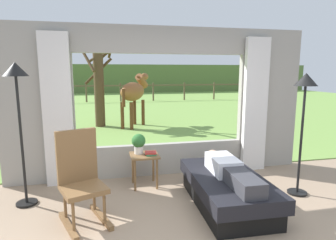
% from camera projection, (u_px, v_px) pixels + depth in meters
% --- Properties ---
extents(back_wall_with_window, '(5.20, 0.12, 2.55)m').
position_uv_depth(back_wall_with_window, '(162.00, 104.00, 4.93)').
color(back_wall_with_window, '#9E998E').
rests_on(back_wall_with_window, ground_plane).
extents(curtain_panel_left, '(0.44, 0.10, 2.40)m').
position_uv_depth(curtain_panel_left, '(58.00, 111.00, 4.44)').
color(curtain_panel_left, silver).
rests_on(curtain_panel_left, ground_plane).
extents(curtain_panel_right, '(0.44, 0.10, 2.40)m').
position_uv_depth(curtain_panel_right, '(255.00, 106.00, 5.16)').
color(curtain_panel_right, silver).
rests_on(curtain_panel_right, ground_plane).
extents(outdoor_pasture_lawn, '(36.00, 21.68, 0.02)m').
position_uv_depth(outdoor_pasture_lawn, '(123.00, 105.00, 15.62)').
color(outdoor_pasture_lawn, '#759E47').
rests_on(outdoor_pasture_lawn, ground_plane).
extents(distant_hill_ridge, '(36.00, 2.00, 2.40)m').
position_uv_depth(distant_hill_ridge, '(115.00, 79.00, 24.89)').
color(distant_hill_ridge, '#566E39').
rests_on(distant_hill_ridge, ground_plane).
extents(recliner_sofa, '(0.96, 1.73, 0.42)m').
position_uv_depth(recliner_sofa, '(227.00, 190.00, 3.89)').
color(recliner_sofa, black).
rests_on(recliner_sofa, ground_plane).
extents(reclining_person, '(0.36, 1.43, 0.22)m').
position_uv_depth(reclining_person, '(229.00, 170.00, 3.79)').
color(reclining_person, silver).
rests_on(reclining_person, recliner_sofa).
extents(rocking_chair, '(0.67, 0.80, 1.12)m').
position_uv_depth(rocking_chair, '(81.00, 178.00, 3.43)').
color(rocking_chair, brown).
rests_on(rocking_chair, ground_plane).
extents(side_table, '(0.44, 0.44, 0.52)m').
position_uv_depth(side_table, '(144.00, 160.00, 4.51)').
color(side_table, brown).
rests_on(side_table, ground_plane).
extents(potted_plant, '(0.22, 0.22, 0.32)m').
position_uv_depth(potted_plant, '(139.00, 142.00, 4.50)').
color(potted_plant, silver).
rests_on(potted_plant, side_table).
extents(book_stack, '(0.19, 0.17, 0.05)m').
position_uv_depth(book_stack, '(151.00, 153.00, 4.45)').
color(book_stack, '#337247').
rests_on(book_stack, side_table).
extents(floor_lamp_left, '(0.32, 0.32, 1.93)m').
position_uv_depth(floor_lamp_left, '(17.00, 91.00, 3.69)').
color(floor_lamp_left, black).
rests_on(floor_lamp_left, ground_plane).
extents(floor_lamp_right, '(0.32, 0.32, 1.79)m').
position_uv_depth(floor_lamp_right, '(305.00, 98.00, 4.05)').
color(floor_lamp_right, black).
rests_on(floor_lamp_right, ground_plane).
extents(horse, '(1.29, 1.70, 1.73)m').
position_uv_depth(horse, '(134.00, 92.00, 9.25)').
color(horse, brown).
rests_on(horse, outdoor_pasture_lawn).
extents(pasture_tree, '(1.37, 1.32, 2.97)m').
position_uv_depth(pasture_tree, '(100.00, 84.00, 9.27)').
color(pasture_tree, '#4C3823').
rests_on(pasture_tree, outdoor_pasture_lawn).
extents(pasture_fence_line, '(16.10, 0.10, 1.10)m').
position_uv_depth(pasture_fence_line, '(121.00, 89.00, 17.20)').
color(pasture_fence_line, brown).
rests_on(pasture_fence_line, outdoor_pasture_lawn).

